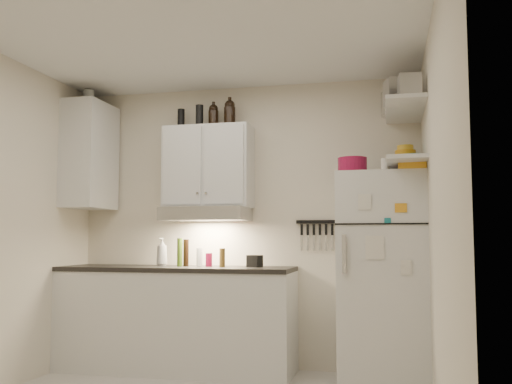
# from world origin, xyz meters

# --- Properties ---
(ceiling) EXTENTS (3.20, 3.00, 0.02)m
(ceiling) POSITION_xyz_m (0.00, 0.00, 2.61)
(ceiling) COLOR white
(ceiling) RESTS_ON ground
(back_wall) EXTENTS (3.20, 0.02, 2.60)m
(back_wall) POSITION_xyz_m (0.00, 1.51, 1.30)
(back_wall) COLOR beige
(back_wall) RESTS_ON ground
(right_wall) EXTENTS (0.02, 3.00, 2.60)m
(right_wall) POSITION_xyz_m (1.61, 0.00, 1.30)
(right_wall) COLOR beige
(right_wall) RESTS_ON ground
(base_cabinet) EXTENTS (2.10, 0.60, 0.88)m
(base_cabinet) POSITION_xyz_m (-0.55, 1.20, 0.44)
(base_cabinet) COLOR silver
(base_cabinet) RESTS_ON floor
(countertop) EXTENTS (2.10, 0.62, 0.04)m
(countertop) POSITION_xyz_m (-0.55, 1.20, 0.90)
(countertop) COLOR black
(countertop) RESTS_ON base_cabinet
(upper_cabinet) EXTENTS (0.80, 0.33, 0.75)m
(upper_cabinet) POSITION_xyz_m (-0.30, 1.33, 1.83)
(upper_cabinet) COLOR silver
(upper_cabinet) RESTS_ON back_wall
(side_cabinet) EXTENTS (0.33, 0.55, 1.00)m
(side_cabinet) POSITION_xyz_m (-1.44, 1.20, 1.95)
(side_cabinet) COLOR silver
(side_cabinet) RESTS_ON left_wall
(range_hood) EXTENTS (0.76, 0.46, 0.12)m
(range_hood) POSITION_xyz_m (-0.30, 1.27, 1.39)
(range_hood) COLOR silver
(range_hood) RESTS_ON back_wall
(fridge) EXTENTS (0.70, 0.68, 1.70)m
(fridge) POSITION_xyz_m (1.25, 1.16, 0.85)
(fridge) COLOR silver
(fridge) RESTS_ON floor
(shelf_hi) EXTENTS (0.30, 0.95, 0.03)m
(shelf_hi) POSITION_xyz_m (1.45, 1.02, 2.20)
(shelf_hi) COLOR silver
(shelf_hi) RESTS_ON right_wall
(shelf_lo) EXTENTS (0.30, 0.95, 0.03)m
(shelf_lo) POSITION_xyz_m (1.45, 1.02, 1.76)
(shelf_lo) COLOR silver
(shelf_lo) RESTS_ON right_wall
(knife_strip) EXTENTS (0.42, 0.02, 0.03)m
(knife_strip) POSITION_xyz_m (0.70, 1.49, 1.32)
(knife_strip) COLOR black
(knife_strip) RESTS_ON back_wall
(dutch_oven) EXTENTS (0.31, 0.31, 0.14)m
(dutch_oven) POSITION_xyz_m (1.02, 1.13, 1.77)
(dutch_oven) COLOR maroon
(dutch_oven) RESTS_ON fridge
(book_stack) EXTENTS (0.24, 0.28, 0.09)m
(book_stack) POSITION_xyz_m (1.50, 0.92, 1.74)
(book_stack) COLOR orange
(book_stack) RESTS_ON fridge
(spice_jar) EXTENTS (0.08, 0.08, 0.11)m
(spice_jar) POSITION_xyz_m (1.29, 1.05, 1.76)
(spice_jar) COLOR silver
(spice_jar) RESTS_ON fridge
(stock_pot) EXTENTS (0.30, 0.30, 0.20)m
(stock_pot) POSITION_xyz_m (1.40, 1.31, 2.32)
(stock_pot) COLOR silver
(stock_pot) RESTS_ON shelf_hi
(tin_a) EXTENTS (0.25, 0.24, 0.21)m
(tin_a) POSITION_xyz_m (1.41, 0.93, 2.32)
(tin_a) COLOR #AAAAAD
(tin_a) RESTS_ON shelf_hi
(tin_b) EXTENTS (0.17, 0.17, 0.16)m
(tin_b) POSITION_xyz_m (1.48, 0.64, 2.29)
(tin_b) COLOR #AAAAAD
(tin_b) RESTS_ON shelf_hi
(bowl_teal) EXTENTS (0.22, 0.22, 0.09)m
(bowl_teal) POSITION_xyz_m (1.45, 1.31, 1.82)
(bowl_teal) COLOR #177680
(bowl_teal) RESTS_ON shelf_lo
(bowl_orange) EXTENTS (0.17, 0.17, 0.05)m
(bowl_orange) POSITION_xyz_m (1.46, 1.32, 1.89)
(bowl_orange) COLOR orange
(bowl_orange) RESTS_ON bowl_teal
(bowl_yellow) EXTENTS (0.14, 0.14, 0.04)m
(bowl_yellow) POSITION_xyz_m (1.46, 1.32, 1.94)
(bowl_yellow) COLOR gold
(bowl_yellow) RESTS_ON bowl_orange
(plates) EXTENTS (0.29, 0.29, 0.06)m
(plates) POSITION_xyz_m (1.51, 1.05, 1.80)
(plates) COLOR #177680
(plates) RESTS_ON shelf_lo
(growler_a) EXTENTS (0.11, 0.11, 0.22)m
(growler_a) POSITION_xyz_m (-0.26, 1.36, 2.31)
(growler_a) COLOR black
(growler_a) RESTS_ON upper_cabinet
(growler_b) EXTENTS (0.13, 0.13, 0.25)m
(growler_b) POSITION_xyz_m (-0.10, 1.33, 2.32)
(growler_b) COLOR black
(growler_b) RESTS_ON upper_cabinet
(thermos_a) EXTENTS (0.09, 0.09, 0.20)m
(thermos_a) POSITION_xyz_m (-0.38, 1.30, 2.30)
(thermos_a) COLOR black
(thermos_a) RESTS_ON upper_cabinet
(thermos_b) EXTENTS (0.07, 0.07, 0.19)m
(thermos_b) POSITION_xyz_m (-0.59, 1.38, 2.30)
(thermos_b) COLOR black
(thermos_b) RESTS_ON upper_cabinet
(side_jar) EXTENTS (0.13, 0.13, 0.14)m
(side_jar) POSITION_xyz_m (-1.47, 1.22, 2.52)
(side_jar) COLOR silver
(side_jar) RESTS_ON side_cabinet
(soap_bottle) EXTENTS (0.13, 0.13, 0.29)m
(soap_bottle) POSITION_xyz_m (-0.73, 1.29, 1.06)
(soap_bottle) COLOR silver
(soap_bottle) RESTS_ON countertop
(pepper_mill) EXTENTS (0.06, 0.06, 0.16)m
(pepper_mill) POSITION_xyz_m (-0.13, 1.20, 1.00)
(pepper_mill) COLOR brown
(pepper_mill) RESTS_ON countertop
(oil_bottle) EXTENTS (0.05, 0.05, 0.25)m
(oil_bottle) POSITION_xyz_m (-0.53, 1.22, 1.05)
(oil_bottle) COLOR #3D5B16
(oil_bottle) RESTS_ON countertop
(vinegar_bottle) EXTENTS (0.05, 0.05, 0.24)m
(vinegar_bottle) POSITION_xyz_m (-0.48, 1.25, 1.04)
(vinegar_bottle) COLOR black
(vinegar_bottle) RESTS_ON countertop
(clear_bottle) EXTENTS (0.07, 0.07, 0.16)m
(clear_bottle) POSITION_xyz_m (-0.36, 1.27, 1.00)
(clear_bottle) COLOR silver
(clear_bottle) RESTS_ON countertop
(red_jar) EXTENTS (0.08, 0.08, 0.12)m
(red_jar) POSITION_xyz_m (-0.26, 1.25, 0.98)
(red_jar) COLOR maroon
(red_jar) RESTS_ON countertop
(caddy) EXTENTS (0.15, 0.13, 0.10)m
(caddy) POSITION_xyz_m (0.16, 1.25, 0.97)
(caddy) COLOR black
(caddy) RESTS_ON countertop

